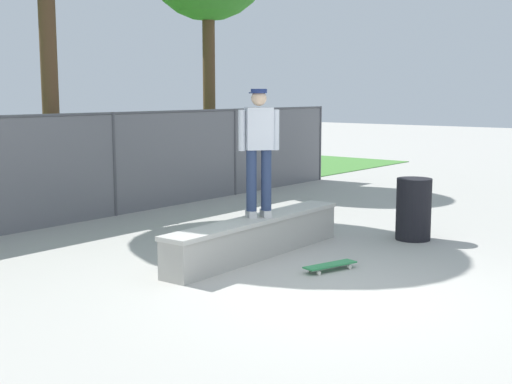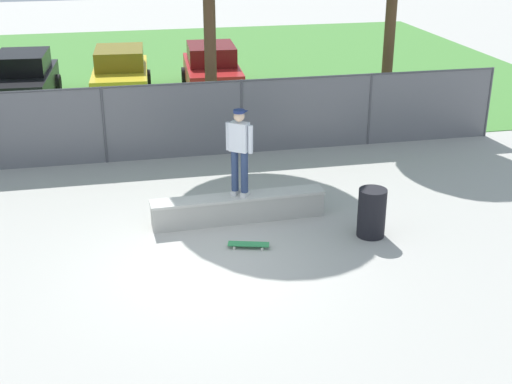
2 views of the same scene
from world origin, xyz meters
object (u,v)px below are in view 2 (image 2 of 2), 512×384
Objects in this scene: concrete_ledge at (239,208)px; trash_bin at (372,213)px; car_black at (24,78)px; skateboard at (249,244)px; car_yellow at (121,73)px; car_red at (212,69)px; skateboarder at (239,149)px.

concrete_ledge is 3.70× the size of trash_bin.
trash_bin is at bearing -57.20° from car_black.
skateboard is 0.19× the size of car_yellow.
skateboard is (-0.05, -1.28, -0.21)m from concrete_ledge.
car_yellow is (-2.04, 12.12, 0.77)m from skateboard.
car_red is (1.13, 12.13, 0.77)m from skateboard.
car_yellow is 4.31× the size of trash_bin.
car_yellow reaches higher than skateboard.
car_red is (1.08, 10.85, 0.55)m from concrete_ledge.
skateboarder is at bearing -63.76° from car_black.
car_red is at bearing 0.21° from car_yellow.
skateboarder reaches higher than trash_bin.
trash_bin is (2.43, -1.25, -1.10)m from skateboarder.
skateboard is at bearing -92.02° from concrete_ledge.
skateboarder is 11.07m from car_yellow.
skateboard is 2.54m from trash_bin.
skateboard is 0.19× the size of car_black.
car_black is (-5.29, 10.73, -0.76)m from skateboarder.
car_yellow is at bearing 110.61° from trash_bin.
car_yellow and car_red have the same top height.
car_black is at bearing 113.47° from skateboard.
skateboard is 12.31m from car_yellow.
car_yellow is 1.00× the size of car_red.
car_red is (6.34, 0.12, 0.00)m from car_black.
car_black is 6.34m from car_red.
car_black and car_yellow have the same top height.
skateboarder reaches higher than car_yellow.
car_black reaches higher than trash_bin.
car_black is at bearing -178.95° from car_red.
skateboarder is 1.99m from skateboard.
skateboarder is (0.03, -0.00, 1.31)m from concrete_ledge.
car_yellow is (-2.11, 10.84, -0.76)m from skateboarder.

